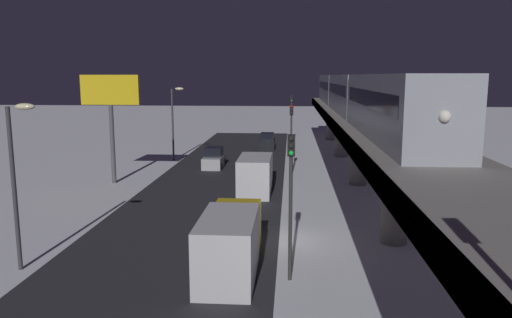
% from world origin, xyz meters
% --- Properties ---
extents(ground_plane, '(240.00, 240.00, 0.00)m').
position_xyz_m(ground_plane, '(0.00, 0.00, 0.00)').
color(ground_plane, white).
extents(avenue_asphalt, '(11.00, 100.85, 0.01)m').
position_xyz_m(avenue_asphalt, '(5.82, 0.00, 0.00)').
color(avenue_asphalt, '#28282D').
rests_on(avenue_asphalt, ground_plane).
extents(elevated_railway, '(5.00, 100.85, 5.51)m').
position_xyz_m(elevated_railway, '(-5.70, 0.00, 4.74)').
color(elevated_railway, gray).
rests_on(elevated_railway, ground_plane).
extents(subway_train, '(2.94, 55.47, 3.40)m').
position_xyz_m(subway_train, '(-5.79, -20.10, 7.29)').
color(subway_train, '#999EA8').
rests_on(subway_train, elevated_railway).
extents(sedan_silver, '(1.91, 4.21, 1.97)m').
position_xyz_m(sedan_silver, '(7.22, -21.33, 0.78)').
color(sedan_silver, '#B2B2B7').
rests_on(sedan_silver, ground_plane).
extents(sedan_black, '(1.80, 4.06, 1.97)m').
position_xyz_m(sedan_black, '(2.62, -33.77, 0.80)').
color(sedan_black, black).
rests_on(sedan_black, ground_plane).
extents(box_truck, '(2.40, 7.40, 2.80)m').
position_xyz_m(box_truck, '(2.42, -11.70, 1.35)').
color(box_truck, '#B2B2B7').
rests_on(box_truck, ground_plane).
extents(delivery_van, '(2.40, 7.40, 2.80)m').
position_xyz_m(delivery_van, '(2.42, 4.32, 1.35)').
color(delivery_van, gold).
rests_on(delivery_van, ground_plane).
extents(traffic_light_near, '(0.32, 0.44, 6.40)m').
position_xyz_m(traffic_light_near, '(-0.28, 5.32, 4.20)').
color(traffic_light_near, '#2D2D2D').
rests_on(traffic_light_near, ground_plane).
extents(traffic_light_mid, '(0.32, 0.44, 6.40)m').
position_xyz_m(traffic_light_mid, '(-0.28, -16.60, 4.20)').
color(traffic_light_mid, '#2D2D2D').
rests_on(traffic_light_mid, ground_plane).
extents(traffic_light_far, '(0.32, 0.44, 6.40)m').
position_xyz_m(traffic_light_far, '(-0.28, -38.51, 4.20)').
color(traffic_light_far, '#2D2D2D').
rests_on(traffic_light_far, ground_plane).
extents(commercial_billboard, '(4.80, 0.36, 8.90)m').
position_xyz_m(commercial_billboard, '(14.41, -13.54, 6.83)').
color(commercial_billboard, '#4C4C51').
rests_on(commercial_billboard, ground_plane).
extents(street_lamp_near, '(1.35, 0.44, 7.65)m').
position_xyz_m(street_lamp_near, '(11.90, 5.00, 4.81)').
color(street_lamp_near, '#38383D').
rests_on(street_lamp_near, ground_plane).
extents(street_lamp_far, '(1.35, 0.44, 7.65)m').
position_xyz_m(street_lamp_far, '(11.90, -25.00, 4.81)').
color(street_lamp_far, '#38383D').
rests_on(street_lamp_far, ground_plane).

